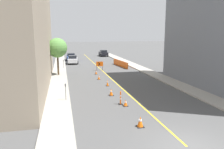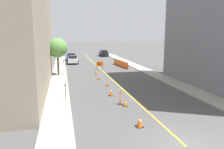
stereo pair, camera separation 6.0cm
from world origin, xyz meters
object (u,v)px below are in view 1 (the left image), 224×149
traffic_cone_second (126,103)px  traffic_cone_fourth (108,83)px  arrow_barricade_primary (100,64)px  parked_car_curb_near (73,59)px  traffic_cone_fifth (99,77)px  traffic_cone_farthest (96,72)px  street_tree_left_near (57,48)px  traffic_cone_nearest (140,122)px  traffic_cone_third (111,92)px  parking_meter_near_curb (66,88)px  parked_car_curb_far (103,53)px  parking_meter_far_curb (63,62)px  delineator_post_front (121,99)px  parked_car_curb_mid (71,57)px

traffic_cone_second → traffic_cone_fourth: size_ratio=0.73×
arrow_barricade_primary → parked_car_curb_near: bearing=116.4°
traffic_cone_fifth → arrow_barricade_primary: bearing=79.3°
traffic_cone_farthest → street_tree_left_near: street_tree_left_near is taller
traffic_cone_nearest → street_tree_left_near: street_tree_left_near is taller
traffic_cone_third → traffic_cone_fifth: 7.49m
parking_meter_near_curb → traffic_cone_fifth: bearing=63.1°
traffic_cone_fourth → traffic_cone_fifth: size_ratio=1.31×
traffic_cone_second → parked_car_curb_far: parked_car_curb_far is taller
arrow_barricade_primary → parking_meter_far_curb: 6.37m
traffic_cone_second → arrow_barricade_primary: size_ratio=0.37×
delineator_post_front → parked_car_curb_far: size_ratio=0.25×
parking_meter_far_curb → traffic_cone_farthest: bearing=-54.6°
traffic_cone_fifth → parking_meter_near_curb: size_ratio=0.38×
traffic_cone_fifth → parking_meter_near_curb: bearing=-116.9°
traffic_cone_third → delineator_post_front: 2.71m
delineator_post_front → parked_car_curb_near: bearing=95.5°
traffic_cone_fourth → traffic_cone_farthest: bearing=91.1°
parked_car_curb_far → parking_meter_near_curb: bearing=-105.7°
traffic_cone_third → parking_meter_far_curb: 17.88m
parked_car_curb_near → parking_meter_far_curb: (-1.80, -6.07, 0.29)m
parking_meter_near_curb → traffic_cone_farthest: bearing=69.6°
traffic_cone_fifth → traffic_cone_farthest: 3.61m
arrow_barricade_primary → traffic_cone_third: bearing=-90.8°
traffic_cone_fourth → parking_meter_far_curb: 14.36m
delineator_post_front → parked_car_curb_near: parked_car_curb_near is taller
traffic_cone_fifth → parked_car_curb_near: size_ratio=0.12×
delineator_post_front → traffic_cone_fifth: bearing=90.5°
traffic_cone_nearest → traffic_cone_fourth: traffic_cone_fourth is taller
parked_car_curb_near → parking_meter_near_curb: size_ratio=3.05×
parked_car_curb_near → parked_car_curb_far: (8.46, 12.73, 0.00)m
arrow_barricade_primary → parked_car_curb_mid: 14.94m
parked_car_curb_near → delineator_post_front: bearing=-81.2°
parked_car_curb_far → street_tree_left_near: bearing=-114.0°
traffic_cone_second → delineator_post_front: 0.62m
arrow_barricade_primary → parking_meter_near_curb: bearing=-105.5°
traffic_cone_nearest → traffic_cone_third: 7.23m
parked_car_curb_near → parking_meter_far_curb: bearing=-103.3°
traffic_cone_farthest → traffic_cone_nearest: bearing=-90.2°
parking_meter_far_curb → parked_car_curb_near: bearing=73.4°
traffic_cone_third → street_tree_left_near: bearing=113.9°
delineator_post_front → parked_car_curb_far: (5.93, 38.87, 0.33)m
traffic_cone_third → arrow_barricade_primary: (1.34, 14.18, 0.68)m
traffic_cone_fifth → traffic_cone_farthest: (0.21, 3.60, 0.06)m
traffic_cone_third → arrow_barricade_primary: bearing=84.6°
parked_car_curb_far → traffic_cone_farthest: bearing=-103.3°
street_tree_left_near → delineator_post_front: bearing=-69.7°
traffic_cone_second → delineator_post_front: delineator_post_front is taller
delineator_post_front → street_tree_left_near: (-5.10, 13.80, 3.35)m
traffic_cone_second → parking_meter_near_curb: 5.25m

